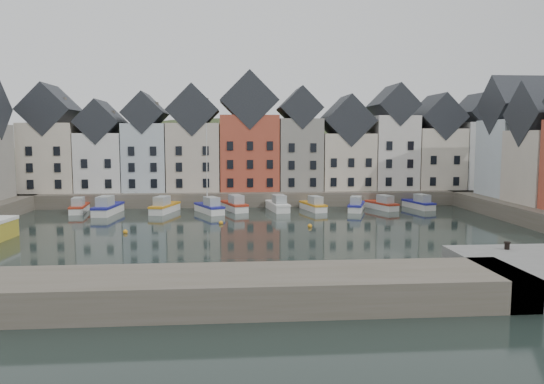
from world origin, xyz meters
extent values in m
plane|color=black|center=(0.00, 0.00, 0.00)|extent=(260.00, 260.00, 0.00)
cube|color=#534E3F|center=(0.00, 30.00, 1.00)|extent=(90.00, 16.00, 2.00)
cube|color=#534E3F|center=(-10.00, -22.00, 1.00)|extent=(50.00, 6.00, 2.00)
ellipsoid|color=#242F17|center=(0.00, 56.00, -18.00)|extent=(153.60, 70.40, 64.00)
sphere|color=black|center=(-13.94, 50.93, 8.70)|extent=(5.77, 5.77, 5.77)
sphere|color=black|center=(24.86, 60.75, 8.12)|extent=(5.27, 5.27, 5.27)
sphere|color=black|center=(31.82, 54.20, 7.88)|extent=(5.07, 5.07, 5.07)
sphere|color=black|center=(14.28, 55.19, 7.82)|extent=(5.01, 5.01, 5.01)
sphere|color=black|center=(-37.67, 56.61, 6.57)|extent=(3.94, 3.94, 3.94)
sphere|color=black|center=(28.33, 60.25, 8.05)|extent=(5.21, 5.21, 5.21)
sphere|color=black|center=(1.99, 58.64, 8.32)|extent=(5.45, 5.45, 5.45)
sphere|color=black|center=(37.80, 48.31, 7.21)|extent=(4.49, 4.49, 4.49)
cube|color=beige|center=(-29.17, 28.00, 7.04)|extent=(7.67, 8.00, 10.07)
cube|color=black|center=(-29.17, 28.00, 13.97)|extent=(7.67, 8.16, 7.67)
cube|color=silver|center=(-21.90, 28.00, 6.30)|extent=(6.56, 8.00, 8.61)
cube|color=black|center=(-21.90, 28.00, 12.23)|extent=(6.56, 8.16, 6.56)
cube|color=silver|center=(-15.37, 28.00, 7.01)|extent=(6.20, 8.00, 10.02)
cube|color=black|center=(-15.37, 28.00, 13.55)|extent=(6.20, 8.16, 6.20)
cube|color=beige|center=(-8.27, 28.00, 7.04)|extent=(7.70, 8.00, 10.08)
cube|color=black|center=(-8.27, 28.00, 13.98)|extent=(7.70, 8.16, 7.70)
cube|color=#B04732|center=(0.07, 28.00, 7.64)|extent=(8.69, 8.00, 11.28)
cube|color=black|center=(0.07, 28.00, 15.43)|extent=(8.69, 8.16, 8.69)
cube|color=gray|center=(7.78, 28.00, 7.39)|extent=(6.43, 8.00, 10.78)
cube|color=black|center=(7.78, 28.00, 14.37)|extent=(6.43, 8.16, 6.43)
cube|color=beige|center=(15.08, 28.00, 6.28)|extent=(7.88, 8.00, 8.56)
cube|color=black|center=(15.08, 28.00, 12.51)|extent=(7.88, 8.16, 7.88)
cube|color=silver|center=(22.42, 28.00, 7.64)|extent=(6.50, 8.00, 11.27)
cube|color=black|center=(22.42, 28.00, 14.88)|extent=(6.50, 8.16, 6.50)
cube|color=beige|center=(29.43, 28.00, 6.66)|extent=(7.23, 8.00, 9.32)
cube|color=black|center=(29.43, 28.00, 13.11)|extent=(7.23, 8.16, 7.23)
cube|color=silver|center=(36.28, 28.00, 7.16)|extent=(6.18, 8.00, 10.32)
cube|color=black|center=(36.28, 28.00, 13.85)|extent=(6.18, 8.16, 6.18)
cube|color=silver|center=(36.00, 16.26, 7.19)|extent=(7.47, 8.00, 10.38)
cube|color=black|center=(36.00, 16.26, 14.36)|extent=(7.62, 8.00, 8.00)
sphere|color=orange|center=(-4.00, 8.00, 0.15)|extent=(0.50, 0.50, 0.50)
sphere|color=orange|center=(6.00, 5.00, 0.15)|extent=(0.50, 0.50, 0.50)
sphere|color=orange|center=(-14.00, 3.00, 0.15)|extent=(0.50, 0.50, 0.50)
cube|color=silver|center=(-23.11, 19.26, 0.34)|extent=(2.29, 6.01, 1.08)
cube|color=#A52C17|center=(-23.11, 19.26, 0.93)|extent=(2.40, 6.14, 0.24)
cube|color=#93999A|center=(-23.03, 18.38, 1.52)|extent=(1.58, 2.47, 1.18)
cube|color=silver|center=(-18.93, 17.35, 0.40)|extent=(2.87, 7.10, 1.26)
cube|color=navy|center=(-18.93, 17.35, 1.09)|extent=(3.00, 7.25, 0.29)
cube|color=#93999A|center=(-19.05, 16.32, 1.78)|extent=(1.93, 2.93, 1.38)
cube|color=silver|center=(-11.64, 18.15, 0.37)|extent=(3.59, 6.65, 1.17)
cube|color=orange|center=(-11.64, 18.15, 1.01)|extent=(3.72, 6.80, 0.27)
cube|color=#93999A|center=(-11.90, 17.24, 1.64)|extent=(2.13, 2.86, 1.27)
cube|color=silver|center=(-5.70, 17.24, 0.36)|extent=(4.23, 6.44, 1.14)
cube|color=navy|center=(-5.70, 17.24, 0.99)|extent=(4.38, 6.60, 0.26)
cube|color=#93999A|center=(-5.33, 16.39, 1.61)|extent=(2.34, 2.86, 1.24)
cylinder|color=silver|center=(-5.96, 17.81, 6.22)|extent=(0.15, 0.15, 11.41)
cube|color=silver|center=(-2.38, 19.27, 0.37)|extent=(3.85, 6.55, 1.15)
cube|color=#A52C17|center=(-2.38, 19.27, 0.99)|extent=(3.99, 6.70, 0.26)
cube|color=#93999A|center=(-2.07, 18.38, 1.62)|extent=(2.21, 2.85, 1.26)
cube|color=silver|center=(3.60, 18.76, 0.37)|extent=(2.90, 6.57, 1.16)
cube|color=silver|center=(3.60, 18.76, 1.00)|extent=(3.02, 6.71, 0.26)
cube|color=#93999A|center=(3.76, 17.82, 1.64)|extent=(1.87, 2.74, 1.27)
cube|color=silver|center=(8.51, 18.47, 0.34)|extent=(3.07, 6.04, 1.06)
cube|color=orange|center=(8.51, 18.47, 0.92)|extent=(3.19, 6.18, 0.24)
cube|color=#93999A|center=(8.71, 17.63, 1.50)|extent=(1.87, 2.57, 1.16)
cube|color=silver|center=(14.41, 17.70, 0.34)|extent=(3.52, 6.02, 1.06)
cube|color=navy|center=(14.41, 17.70, 0.91)|extent=(3.65, 6.16, 0.24)
cube|color=#93999A|center=(14.13, 16.88, 1.49)|extent=(2.03, 2.62, 1.15)
cube|color=silver|center=(18.23, 18.79, 0.34)|extent=(3.60, 5.99, 1.05)
cube|color=#A52C17|center=(18.23, 18.79, 0.91)|extent=(3.73, 6.13, 0.24)
cube|color=#93999A|center=(18.53, 17.98, 1.49)|extent=(2.05, 2.62, 1.15)
cube|color=silver|center=(23.73, 19.21, 0.34)|extent=(3.04, 6.10, 1.07)
cube|color=navy|center=(23.73, 19.21, 0.93)|extent=(3.17, 6.24, 0.24)
cube|color=#93999A|center=(23.93, 18.36, 1.51)|extent=(1.86, 2.59, 1.17)
cylinder|color=black|center=(17.16, -16.78, 2.25)|extent=(0.36, 0.36, 0.50)
cylinder|color=black|center=(17.16, -16.78, 2.52)|extent=(0.48, 0.48, 0.08)
camera|label=1|loc=(-3.06, -53.25, 10.27)|focal=35.00mm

